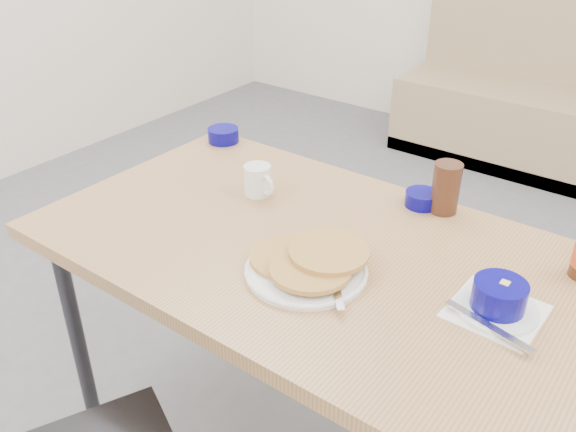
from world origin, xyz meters
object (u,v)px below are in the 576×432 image
Objects in this scene: booth_bench at (570,112)px; coffee_mug at (258,180)px; pancake_plate at (308,265)px; butter_bowl at (422,199)px; creamer_bowl at (223,135)px; grits_setting at (498,300)px; dining_table at (317,266)px; amber_tumbler at (446,188)px.

booth_bench is 17.26× the size of coffee_mug.
butter_bowl is (0.07, 0.44, -0.00)m from pancake_plate.
pancake_plate is 2.90× the size of creamer_bowl.
pancake_plate is at bearing -98.47° from butter_bowl.
coffee_mug reaches higher than grits_setting.
coffee_mug is 1.08× the size of creamer_bowl.
pancake_plate is at bearing -66.44° from dining_table.
coffee_mug is (-0.28, -2.42, 0.45)m from booth_bench.
booth_bench is 6.43× the size of pancake_plate.
grits_setting is at bearing 1.16° from dining_table.
coffee_mug is at bearing -33.73° from creamer_bowl.
coffee_mug is 0.40m from creamer_bowl.
dining_table is at bearing -178.84° from grits_setting.
coffee_mug is 1.22× the size of butter_bowl.
butter_bowl is (0.39, 0.21, -0.02)m from coffee_mug.
booth_bench is 2.60m from grits_setting.
amber_tumbler is (-0.27, 0.33, 0.04)m from grits_setting.
pancake_plate is 0.40m from coffee_mug.
grits_setting is 1.44× the size of amber_tumbler.
creamer_bowl reaches higher than dining_table.
creamer_bowl is (-1.05, 0.33, -0.01)m from grits_setting.
amber_tumbler is (0.45, 0.22, 0.03)m from coffee_mug.
grits_setting is at bearing -44.73° from butter_bowl.
grits_setting is 0.43m from amber_tumbler.
booth_bench is 1.36× the size of dining_table.
creamer_bowl is 0.79m from amber_tumbler.
pancake_plate is at bearing -34.06° from creamer_bowl.
creamer_bowl is at bearing 145.94° from pancake_plate.
pancake_plate is 0.44m from butter_bowl.
pancake_plate is 3.28× the size of butter_bowl.
coffee_mug is (-0.28, 0.12, 0.11)m from dining_table.
butter_bowl is at bearing -0.52° from creamer_bowl.
booth_bench is 2.56m from dining_table.
grits_setting is 2.21× the size of butter_bowl.
grits_setting is 1.10m from creamer_bowl.
creamer_bowl is (-0.33, 0.22, -0.02)m from coffee_mug.
booth_bench is at bearing 90.00° from dining_table.
butter_bowl is (0.73, -0.01, -0.00)m from creamer_bowl.
booth_bench is 2.47m from coffee_mug.
coffee_mug is (-0.33, 0.22, 0.02)m from pancake_plate.
pancake_plate is at bearing -105.63° from amber_tumbler.
amber_tumbler reaches higher than butter_bowl.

